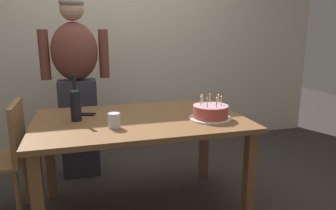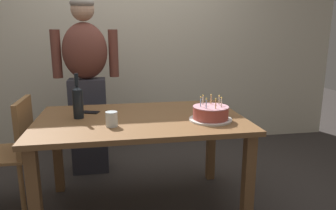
{
  "view_description": "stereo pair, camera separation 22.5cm",
  "coord_description": "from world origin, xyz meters",
  "views": [
    {
      "loc": [
        -0.41,
        -2.18,
        1.35
      ],
      "look_at": [
        0.19,
        -0.07,
        0.84
      ],
      "focal_mm": 33.58,
      "sensor_mm": 36.0,
      "label": 1
    },
    {
      "loc": [
        -0.19,
        -2.23,
        1.35
      ],
      "look_at": [
        0.19,
        -0.07,
        0.84
      ],
      "focal_mm": 33.58,
      "sensor_mm": 36.0,
      "label": 2
    }
  ],
  "objects": [
    {
      "name": "person_man_bearded",
      "position": [
        -0.44,
        0.8,
        0.87
      ],
      "size": [
        0.61,
        0.27,
        1.66
      ],
      "rotation": [
        0.0,
        0.0,
        3.14
      ],
      "color": "#33333D",
      "rests_on": "ground_plane"
    },
    {
      "name": "dining_chair",
      "position": [
        -0.95,
        0.16,
        0.52
      ],
      "size": [
        0.42,
        0.42,
        0.87
      ],
      "rotation": [
        0.0,
        0.0,
        -1.57
      ],
      "color": "olive",
      "rests_on": "ground_plane"
    },
    {
      "name": "water_glass_near",
      "position": [
        -0.21,
        -0.19,
        0.79
      ],
      "size": [
        0.08,
        0.08,
        0.1
      ],
      "primitive_type": "cylinder",
      "color": "silver",
      "rests_on": "dining_table"
    },
    {
      "name": "wine_bottle",
      "position": [
        -0.45,
        0.05,
        0.87
      ],
      "size": [
        0.07,
        0.07,
        0.33
      ],
      "color": "black",
      "rests_on": "dining_table"
    },
    {
      "name": "ground_plane",
      "position": [
        0.0,
        0.0,
        0.0
      ],
      "size": [
        10.0,
        10.0,
        0.0
      ],
      "primitive_type": "plane",
      "color": "#332D2B"
    },
    {
      "name": "back_wall",
      "position": [
        0.0,
        1.55,
        1.3
      ],
      "size": [
        5.2,
        0.1,
        2.6
      ],
      "primitive_type": "cube",
      "color": "beige",
      "rests_on": "ground_plane"
    },
    {
      "name": "birthday_cake",
      "position": [
        0.48,
        -0.17,
        0.79
      ],
      "size": [
        0.3,
        0.3,
        0.17
      ],
      "color": "white",
      "rests_on": "dining_table"
    },
    {
      "name": "cell_phone",
      "position": [
        -0.38,
        0.2,
        0.74
      ],
      "size": [
        0.16,
        0.12,
        0.01
      ],
      "primitive_type": "cube",
      "rotation": [
        0.0,
        0.0,
        -0.34
      ],
      "color": "black",
      "rests_on": "dining_table"
    },
    {
      "name": "dining_table",
      "position": [
        0.0,
        0.0,
        0.64
      ],
      "size": [
        1.5,
        0.96,
        0.74
      ],
      "color": "brown",
      "rests_on": "ground_plane"
    }
  ]
}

